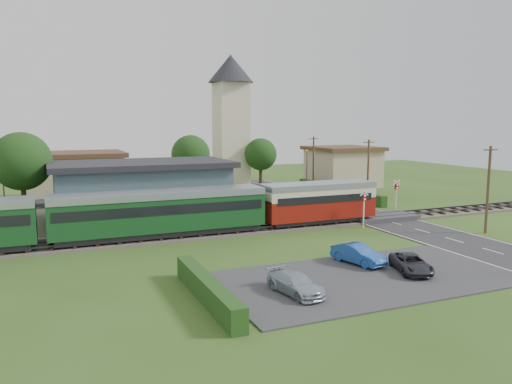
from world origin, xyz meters
name	(u,v)px	position (x,y,z in m)	size (l,w,h in m)	color
ground	(294,233)	(0.00, 0.00, 0.00)	(120.00, 120.00, 0.00)	#2D4C19
railway_track	(283,227)	(0.00, 2.00, 0.11)	(76.00, 3.20, 0.49)	#4C443D
road	(395,223)	(10.00, 0.00, 0.03)	(6.00, 70.00, 0.05)	#28282B
car_park	(367,278)	(-1.50, -12.00, 0.04)	(17.00, 9.00, 0.08)	#333335
crossing_deck	(381,217)	(10.00, 2.00, 0.23)	(6.20, 3.40, 0.45)	#333335
platform	(156,228)	(-10.00, 5.20, 0.23)	(30.00, 3.00, 0.45)	gray
equipment_hut	(49,217)	(-18.00, 5.20, 1.75)	(2.30, 2.30, 2.55)	beige
station_building	(142,190)	(-10.00, 10.99, 2.69)	(16.00, 9.00, 5.30)	#415E6A
train	(117,214)	(-13.43, 2.00, 2.18)	(43.20, 2.90, 3.40)	#232328
church_tower	(231,112)	(5.00, 28.00, 10.23)	(6.00, 6.00, 17.60)	beige
house_west	(75,176)	(-15.00, 25.00, 2.79)	(10.80, 8.80, 5.50)	tan
house_east	(343,166)	(20.00, 24.00, 2.80)	(8.80, 8.80, 5.50)	tan
hedge_carpark	(207,290)	(-11.00, -12.00, 0.60)	(0.80, 9.00, 1.20)	#193814
hedge_roadside	(338,191)	(14.20, 16.00, 0.60)	(0.80, 18.00, 1.20)	#193814
hedge_station	(135,204)	(-10.00, 15.50, 0.65)	(22.00, 0.80, 1.30)	#193814
tree_a	(22,162)	(-20.00, 14.00, 5.38)	(5.20, 5.20, 8.00)	#332316
tree_b	(191,155)	(-2.00, 23.00, 5.02)	(4.60, 4.60, 7.34)	#332316
tree_c	(261,154)	(8.00, 25.00, 4.65)	(4.20, 4.20, 6.78)	#332316
utility_pole_b	(488,189)	(14.20, -6.00, 3.63)	(1.40, 0.22, 7.00)	#473321
utility_pole_c	(368,171)	(14.20, 10.00, 3.63)	(1.40, 0.22, 7.00)	#473321
utility_pole_d	(313,162)	(14.20, 22.00, 3.63)	(1.40, 0.22, 7.00)	#473321
crossing_signal_near	(364,203)	(6.40, -0.41, 2.14)	(0.84, 0.28, 3.28)	silver
crossing_signal_far	(396,191)	(13.60, 4.39, 2.14)	(0.84, 0.28, 3.28)	silver
streetlamp_west	(3,181)	(-22.00, 20.00, 3.04)	(0.30, 0.30, 5.15)	#3F3F47
streetlamp_east	(307,164)	(16.00, 27.00, 3.04)	(0.30, 0.30, 5.15)	#3F3F47
car_on_road	(326,198)	(10.00, 11.65, 0.61)	(1.31, 3.27, 1.11)	#154699
car_park_blue	(358,254)	(-0.38, -9.50, 0.68)	(1.28, 3.66, 1.21)	#1E4B9F
car_park_silver	(295,283)	(-6.55, -12.88, 0.62)	(1.53, 3.75, 1.09)	#A6B2C1
car_park_dark	(411,263)	(1.50, -12.19, 0.60)	(1.71, 3.71, 1.03)	#2D2E37
pedestrian_near	(241,210)	(-2.49, 5.35, 1.22)	(0.56, 0.37, 1.54)	gray
pedestrian_far	(62,223)	(-17.12, 5.00, 1.31)	(0.83, 0.65, 1.71)	gray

